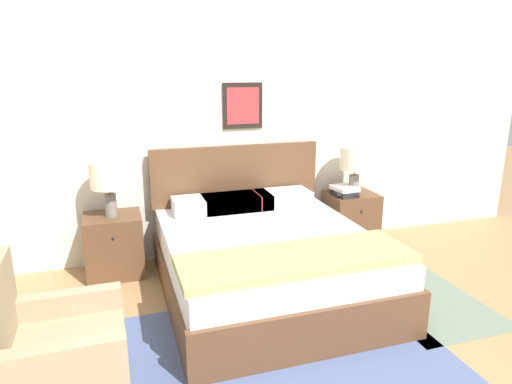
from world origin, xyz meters
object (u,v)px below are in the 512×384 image
at_px(armchair, 52,359).
at_px(nightstand_by_door, 350,219).
at_px(table_lamp_by_door, 355,161).
at_px(table_lamp_near_window, 108,178).
at_px(bed, 266,258).
at_px(nightstand_near_window, 114,245).

bearing_deg(armchair, nightstand_by_door, 119.57).
relative_size(nightstand_by_door, table_lamp_by_door, 1.15).
distance_m(armchair, table_lamp_by_door, 3.26).
bearing_deg(table_lamp_by_door, table_lamp_near_window, 180.00).
height_order(bed, table_lamp_near_window, bed).
xyz_separation_m(armchair, table_lamp_by_door, (2.76, 1.60, 0.63)).
distance_m(bed, table_lamp_by_door, 1.53).
relative_size(nightstand_by_door, table_lamp_near_window, 1.15).
distance_m(nightstand_by_door, table_lamp_near_window, 2.48).
relative_size(bed, table_lamp_by_door, 3.98).
bearing_deg(nightstand_by_door, table_lamp_by_door, -84.38).
bearing_deg(table_lamp_near_window, table_lamp_by_door, 0.00).
xyz_separation_m(nightstand_near_window, table_lamp_near_window, (-0.00, -0.02, 0.63)).
bearing_deg(table_lamp_near_window, nightstand_near_window, 87.84).
xyz_separation_m(nightstand_by_door, table_lamp_by_door, (0.00, -0.02, 0.63)).
bearing_deg(bed, table_lamp_by_door, 30.50).
distance_m(bed, nightstand_by_door, 1.41).
distance_m(nightstand_by_door, table_lamp_by_door, 0.64).
relative_size(armchair, table_lamp_near_window, 1.75).
height_order(armchair, table_lamp_by_door, table_lamp_by_door).
height_order(armchair, nightstand_near_window, armchair).
relative_size(bed, nightstand_by_door, 3.46).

